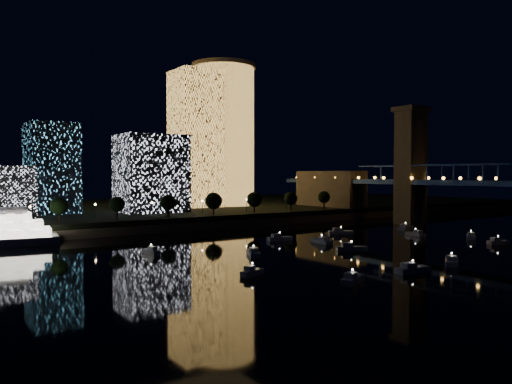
# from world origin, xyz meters

# --- Properties ---
(ground) EXTENTS (520.00, 520.00, 0.00)m
(ground) POSITION_xyz_m (0.00, 0.00, 0.00)
(ground) COLOR black
(ground) RESTS_ON ground
(far_bank) EXTENTS (420.00, 160.00, 5.00)m
(far_bank) POSITION_xyz_m (0.00, 160.00, 2.50)
(far_bank) COLOR black
(far_bank) RESTS_ON ground
(seawall) EXTENTS (420.00, 6.00, 3.00)m
(seawall) POSITION_xyz_m (0.00, 82.00, 1.50)
(seawall) COLOR #6B5E4C
(seawall) RESTS_ON ground
(tower_cylindrical) EXTENTS (34.00, 34.00, 74.18)m
(tower_cylindrical) POSITION_xyz_m (25.58, 139.75, 42.21)
(tower_cylindrical) COLOR #FFB751
(tower_cylindrical) RESTS_ON far_bank
(tower_rectangular) EXTENTS (21.36, 21.36, 67.95)m
(tower_rectangular) POSITION_xyz_m (6.77, 136.15, 38.97)
(tower_rectangular) COLOR #FFB751
(tower_rectangular) RESTS_ON far_bank
(midrise_blocks) EXTENTS (111.64, 42.04, 37.65)m
(midrise_blocks) POSITION_xyz_m (-65.40, 121.15, 21.19)
(midrise_blocks) COLOR white
(midrise_blocks) RESTS_ON far_bank
(motorboats) EXTENTS (110.79, 65.70, 2.78)m
(motorboats) POSITION_xyz_m (-1.49, 13.37, 0.81)
(motorboats) COLOR silver
(motorboats) RESTS_ON ground
(esplanade_trees) EXTENTS (166.25, 6.96, 8.98)m
(esplanade_trees) POSITION_xyz_m (-29.71, 88.00, 10.47)
(esplanade_trees) COLOR black
(esplanade_trees) RESTS_ON far_bank
(street_lamps) EXTENTS (132.70, 0.70, 5.65)m
(street_lamps) POSITION_xyz_m (-34.00, 94.00, 9.02)
(street_lamps) COLOR black
(street_lamps) RESTS_ON far_bank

